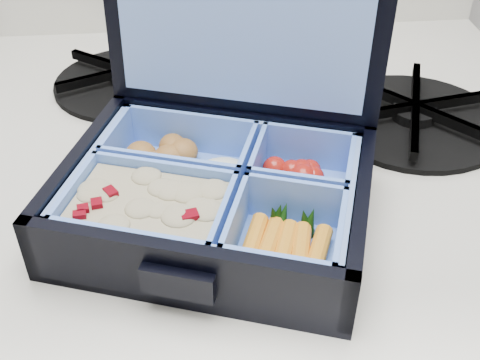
{
  "coord_description": "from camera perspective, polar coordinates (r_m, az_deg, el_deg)",
  "views": [
    {
      "loc": [
        -0.35,
        1.13,
        1.33
      ],
      "look_at": [
        -0.32,
        1.52,
        1.02
      ],
      "focal_mm": 45.0,
      "sensor_mm": 36.0,
      "label": 1
    }
  ],
  "objects": [
    {
      "name": "bento_box",
      "position": [
        0.5,
        -2.35,
        -1.62
      ],
      "size": [
        0.29,
        0.26,
        0.06
      ],
      "primitive_type": null,
      "rotation": [
        0.0,
        0.0,
        -0.32
      ],
      "color": "black",
      "rests_on": "stove"
    },
    {
      "name": "burner_grate",
      "position": [
        0.66,
        16.21,
        6.26
      ],
      "size": [
        0.22,
        0.22,
        0.03
      ],
      "primitive_type": "cylinder",
      "rotation": [
        0.0,
        0.0,
        0.19
      ],
      "color": "black",
      "rests_on": "stove"
    },
    {
      "name": "burner_grate_rear",
      "position": [
        0.72,
        -10.47,
        9.57
      ],
      "size": [
        0.23,
        0.23,
        0.02
      ],
      "primitive_type": "cylinder",
      "rotation": [
        0.0,
        0.0,
        0.41
      ],
      "color": "black",
      "rests_on": "stove"
    },
    {
      "name": "fork",
      "position": [
        0.65,
        5.22,
        5.87
      ],
      "size": [
        0.12,
        0.14,
        0.01
      ],
      "primitive_type": null,
      "rotation": [
        0.0,
        0.0,
        -0.69
      ],
      "color": "#AAAAAA",
      "rests_on": "stove"
    }
  ]
}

